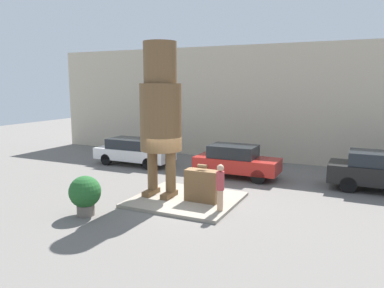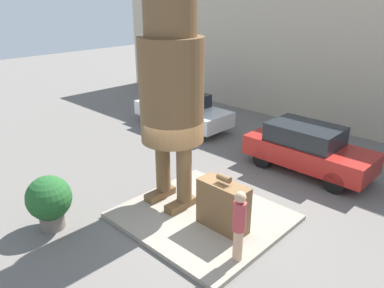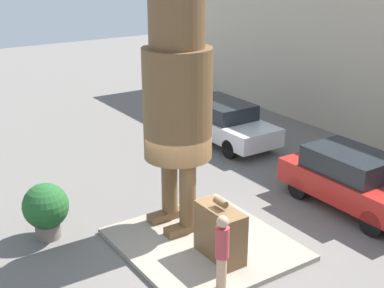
{
  "view_description": "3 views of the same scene",
  "coord_description": "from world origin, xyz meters",
  "px_view_note": "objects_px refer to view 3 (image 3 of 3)",
  "views": [
    {
      "loc": [
        6.21,
        -12.64,
        4.53
      ],
      "look_at": [
        0.21,
        0.13,
        2.26
      ],
      "focal_mm": 35.0,
      "sensor_mm": 36.0,
      "label": 1
    },
    {
      "loc": [
        5.6,
        -6.24,
        5.49
      ],
      "look_at": [
        -0.47,
        0.08,
        1.96
      ],
      "focal_mm": 35.0,
      "sensor_mm": 36.0,
      "label": 2
    },
    {
      "loc": [
        9.02,
        -6.4,
        6.61
      ],
      "look_at": [
        -0.47,
        -0.02,
        2.44
      ],
      "focal_mm": 50.0,
      "sensor_mm": 36.0,
      "label": 3
    }
  ],
  "objects_px": {
    "giant_suitcase": "(220,232)",
    "planter_pot": "(46,208)",
    "tourist": "(222,250)",
    "parked_car_red": "(352,179)",
    "parked_car_white": "(223,121)",
    "statue_figure": "(177,88)"
  },
  "relations": [
    {
      "from": "giant_suitcase",
      "to": "planter_pot",
      "type": "relative_size",
      "value": 1.02
    },
    {
      "from": "parked_car_white",
      "to": "planter_pot",
      "type": "height_order",
      "value": "parked_car_white"
    },
    {
      "from": "statue_figure",
      "to": "parked_car_white",
      "type": "relative_size",
      "value": 1.34
    },
    {
      "from": "statue_figure",
      "to": "giant_suitcase",
      "type": "bearing_deg",
      "value": -1.67
    },
    {
      "from": "statue_figure",
      "to": "giant_suitcase",
      "type": "distance_m",
      "value": 3.41
    },
    {
      "from": "giant_suitcase",
      "to": "planter_pot",
      "type": "height_order",
      "value": "giant_suitcase"
    },
    {
      "from": "tourist",
      "to": "parked_car_red",
      "type": "xyz_separation_m",
      "value": [
        -1.18,
        5.25,
        -0.2
      ]
    },
    {
      "from": "statue_figure",
      "to": "giant_suitcase",
      "type": "relative_size",
      "value": 4.18
    },
    {
      "from": "statue_figure",
      "to": "planter_pot",
      "type": "relative_size",
      "value": 4.28
    },
    {
      "from": "giant_suitcase",
      "to": "parked_car_white",
      "type": "height_order",
      "value": "giant_suitcase"
    },
    {
      "from": "giant_suitcase",
      "to": "parked_car_white",
      "type": "distance_m",
      "value": 8.02
    },
    {
      "from": "giant_suitcase",
      "to": "parked_car_white",
      "type": "relative_size",
      "value": 0.32
    },
    {
      "from": "tourist",
      "to": "parked_car_red",
      "type": "distance_m",
      "value": 5.39
    },
    {
      "from": "tourist",
      "to": "planter_pot",
      "type": "relative_size",
      "value": 1.18
    },
    {
      "from": "tourist",
      "to": "planter_pot",
      "type": "xyz_separation_m",
      "value": [
        -4.19,
        -2.12,
        -0.25
      ]
    },
    {
      "from": "planter_pot",
      "to": "parked_car_red",
      "type": "bearing_deg",
      "value": 67.8
    },
    {
      "from": "giant_suitcase",
      "to": "parked_car_red",
      "type": "bearing_deg",
      "value": 92.43
    },
    {
      "from": "statue_figure",
      "to": "parked_car_white",
      "type": "bearing_deg",
      "value": 133.51
    },
    {
      "from": "parked_car_red",
      "to": "planter_pot",
      "type": "distance_m",
      "value": 7.96
    },
    {
      "from": "parked_car_white",
      "to": "giant_suitcase",
      "type": "bearing_deg",
      "value": -37.41
    },
    {
      "from": "statue_figure",
      "to": "parked_car_white",
      "type": "height_order",
      "value": "statue_figure"
    },
    {
      "from": "parked_car_red",
      "to": "planter_pot",
      "type": "xyz_separation_m",
      "value": [
        -3.01,
        -7.37,
        -0.04
      ]
    }
  ]
}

